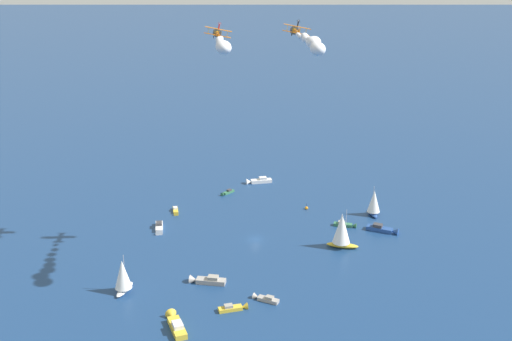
# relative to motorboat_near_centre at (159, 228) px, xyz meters

# --- Properties ---
(ground_plane) EXTENTS (2000.00, 2000.00, 0.00)m
(ground_plane) POSITION_rel_motorboat_near_centre_xyz_m (8.47, -29.17, -0.66)
(ground_plane) COLOR navy
(motorboat_near_centre) EXTENTS (8.07, 6.80, 2.45)m
(motorboat_near_centre) POSITION_rel_motorboat_near_centre_xyz_m (0.00, 0.00, 0.00)
(motorboat_near_centre) COLOR white
(motorboat_near_centre) RESTS_ON ground_plane
(motorboat_far_port) EXTENTS (8.89, 9.74, 3.05)m
(motorboat_far_port) POSITION_rel_motorboat_near_centre_xyz_m (-40.52, -35.26, 0.16)
(motorboat_far_port) COLOR gold
(motorboat_far_port) RESTS_ON ground_plane
(sailboat_far_stbd) EXTENTS (6.27, 9.57, 11.88)m
(sailboat_far_stbd) POSITION_rel_motorboat_near_centre_xyz_m (15.83, -53.44, 4.76)
(sailboat_far_stbd) COLOR gold
(sailboat_far_stbd) RESTS_ON ground_plane
(sailboat_inshore) EXTENTS (7.35, 6.00, 9.62)m
(sailboat_inshore) POSITION_rel_motorboat_near_centre_xyz_m (42.75, -54.04, 3.73)
(sailboat_inshore) COLOR #23478C
(sailboat_inshore) RESTS_ON ground_plane
(motorboat_offshore) EXTENTS (5.77, 5.11, 1.79)m
(motorboat_offshore) POSITION_rel_motorboat_near_centre_xyz_m (13.68, 3.62, -0.18)
(motorboat_offshore) COLOR gold
(motorboat_offshore) RESTS_ON ground_plane
(motorboat_trailing) EXTENTS (6.28, 6.34, 2.06)m
(motorboat_trailing) POSITION_rel_motorboat_near_centre_xyz_m (-27.85, -43.32, -0.11)
(motorboat_trailing) COLOR gold
(motorboat_trailing) RESTS_ON ground_plane
(motorboat_ahead) EXTENTS (2.02, 6.73, 1.93)m
(motorboat_ahead) POSITION_rel_motorboat_near_centre_xyz_m (-20.61, -47.71, -0.14)
(motorboat_ahead) COLOR #9E9993
(motorboat_ahead) RESTS_ON ground_plane
(motorboat_mid_cluster) EXTENTS (5.47, 9.68, 2.73)m
(motorboat_mid_cluster) POSITION_rel_motorboat_near_centre_xyz_m (-20.31, -30.37, 0.08)
(motorboat_mid_cluster) COLOR #9E9993
(motorboat_mid_cluster) RESTS_ON ground_plane
(motorboat_outer_ring_a) EXTENTS (3.57, 7.29, 2.05)m
(motorboat_outer_ring_a) POSITION_rel_motorboat_near_centre_xyz_m (30.20, -49.48, -0.11)
(motorboat_outer_ring_a) COLOR #33704C
(motorboat_outer_ring_a) RESTS_ON ground_plane
(motorboat_outer_ring_b) EXTENTS (8.00, 8.84, 2.76)m
(motorboat_outer_ring_b) POSITION_rel_motorboat_near_centre_xyz_m (50.99, -6.86, 0.08)
(motorboat_outer_ring_b) COLOR white
(motorboat_outer_ring_b) RESTS_ON ground_plane
(sailboat_outer_ring_c) EXTENTS (8.00, 5.03, 9.96)m
(sailboat_outer_ring_c) POSITION_rel_motorboat_near_centre_xyz_m (-34.09, -14.76, 3.88)
(sailboat_outer_ring_c) COLOR white
(sailboat_outer_ring_c) RESTS_ON ground_plane
(motorboat_outer_ring_d) EXTENTS (3.14, 9.83, 2.81)m
(motorboat_outer_ring_d) POSITION_rel_motorboat_near_centre_xyz_m (32.06, -61.04, 0.10)
(motorboat_outer_ring_d) COLOR #23478C
(motorboat_outer_ring_d) RESTS_ON ground_plane
(motorboat_outer_ring_e) EXTENTS (5.91, 2.67, 1.66)m
(motorboat_outer_ring_e) POSITION_rel_motorboat_near_centre_xyz_m (36.09, -2.52, -0.21)
(motorboat_outer_ring_e) COLOR #33704C
(motorboat_outer_ring_e) RESTS_ON ground_plane
(marker_buoy) EXTENTS (1.10, 1.10, 2.10)m
(marker_buoy) POSITION_rel_motorboat_near_centre_xyz_m (36.84, -32.96, -0.27)
(marker_buoy) COLOR orange
(marker_buoy) RESTS_ON ground_plane
(biplane_lead) EXTENTS (6.92, 6.79, 3.68)m
(biplane_lead) POSITION_rel_motorboat_near_centre_xyz_m (2.92, -20.84, 59.80)
(biplane_lead) COLOR orange
(wingwalker_lead) EXTENTS (0.60, 0.79, 1.79)m
(wingwalker_lead) POSITION_rel_motorboat_near_centre_xyz_m (3.18, -21.19, 61.94)
(wingwalker_lead) COLOR red
(smoke_trail_lead) EXTENTS (22.45, 16.61, 4.33)m
(smoke_trail_lead) POSITION_rel_motorboat_near_centre_xyz_m (-15.27, -33.61, 59.66)
(smoke_trail_lead) COLOR silver
(biplane_wingman) EXTENTS (6.92, 6.79, 3.68)m
(biplane_wingman) POSITION_rel_motorboat_near_centre_xyz_m (9.87, -40.50, 60.84)
(biplane_wingman) COLOR orange
(wingwalker_wingman) EXTENTS (0.60, 0.79, 1.79)m
(wingwalker_wingman) POSITION_rel_motorboat_near_centre_xyz_m (10.14, -40.85, 62.99)
(wingwalker_wingman) COLOR black
(smoke_trail_wingman) EXTENTS (21.92, 17.06, 4.40)m
(smoke_trail_wingman) POSITION_rel_motorboat_near_centre_xyz_m (-7.79, -52.97, 60.73)
(smoke_trail_wingman) COLOR silver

